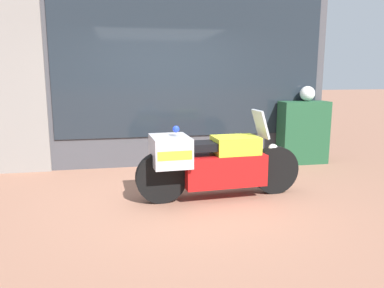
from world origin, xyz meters
name	(u,v)px	position (x,y,z in m)	size (l,w,h in m)	color
ground_plane	(183,196)	(0.00, 0.00, 0.00)	(60.00, 60.00, 0.00)	#8E604C
shop_building	(140,52)	(-0.44, 2.00, 2.06)	(6.08, 0.55, 4.11)	#424247
window_display	(188,136)	(0.43, 2.03, 0.50)	(4.63, 0.30, 2.11)	slate
paramedic_motorcycle	(211,162)	(0.36, -0.14, 0.51)	(2.31, 0.66, 1.20)	black
utility_cabinet	(303,132)	(2.55, 1.53, 0.58)	(0.90, 0.40, 1.17)	#1E4C2D
white_helmet	(307,94)	(2.63, 1.61, 1.31)	(0.28, 0.28, 0.28)	white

